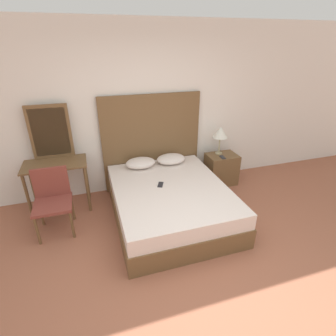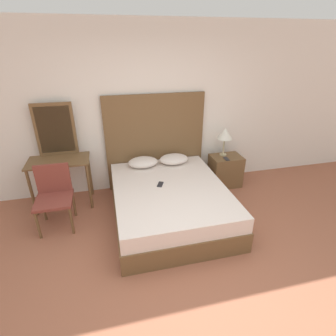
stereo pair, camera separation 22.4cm
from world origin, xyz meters
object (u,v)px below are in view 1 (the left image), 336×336
at_px(nightstand, 221,169).
at_px(phone_on_nightstand, 223,157).
at_px(table_lamp, 220,133).
at_px(vanity_desk, 56,172).
at_px(chair, 52,197).
at_px(phone_on_bed, 160,185).
at_px(bed, 170,202).

xyz_separation_m(nightstand, phone_on_nightstand, (-0.05, -0.10, 0.28)).
height_order(table_lamp, vanity_desk, table_lamp).
bearing_deg(phone_on_nightstand, chair, -172.14).
height_order(nightstand, chair, chair).
distance_m(phone_on_bed, chair, 1.47).
bearing_deg(phone_on_nightstand, table_lamp, 85.05).
bearing_deg(phone_on_nightstand, bed, -152.33).
distance_m(nightstand, table_lamp, 0.67).
xyz_separation_m(phone_on_bed, chair, (-1.47, 0.14, -0.01)).
xyz_separation_m(phone_on_nightstand, chair, (-2.74, -0.38, -0.06)).
distance_m(table_lamp, phone_on_nightstand, 0.42).
bearing_deg(chair, phone_on_nightstand, 7.86).
bearing_deg(phone_on_nightstand, phone_on_bed, -157.94).
bearing_deg(chair, vanity_desk, 84.96).
height_order(bed, table_lamp, table_lamp).
distance_m(table_lamp, vanity_desk, 2.73).
relative_size(nightstand, table_lamp, 1.13).
relative_size(phone_on_bed, chair, 0.19).
bearing_deg(chair, table_lamp, 11.43).
height_order(table_lamp, chair, table_lamp).
bearing_deg(phone_on_nightstand, nightstand, 62.11).
bearing_deg(phone_on_bed, nightstand, 24.90).
distance_m(phone_on_bed, phone_on_nightstand, 1.37).
relative_size(phone_on_bed, phone_on_nightstand, 1.06).
xyz_separation_m(table_lamp, chair, (-2.75, -0.56, -0.45)).
height_order(phone_on_bed, vanity_desk, vanity_desk).
height_order(vanity_desk, chair, chair).
xyz_separation_m(table_lamp, phone_on_nightstand, (-0.02, -0.18, -0.38)).
xyz_separation_m(bed, phone_on_nightstand, (1.15, 0.61, 0.31)).
bearing_deg(table_lamp, phone_on_nightstand, -94.95).
distance_m(phone_on_bed, vanity_desk, 1.56).
bearing_deg(table_lamp, chair, -168.57).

